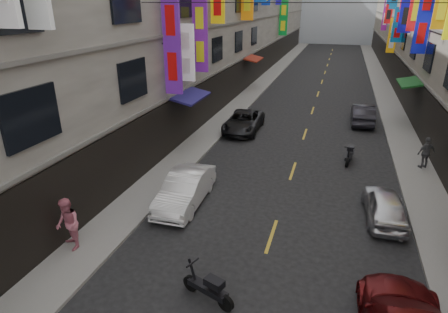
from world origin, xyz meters
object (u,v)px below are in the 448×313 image
Objects in this scene: car_left_far at (244,122)px; pedestrian_rfar at (426,153)px; scooter_crossing at (208,288)px; car_right_far at (363,114)px; scooter_far_right at (349,155)px; car_left_mid at (185,189)px; pedestrian_lfar at (68,224)px; car_right_mid at (385,205)px.

pedestrian_rfar is at bearing -19.10° from car_left_far.
scooter_crossing is 15.43m from car_left_far.
car_right_far reaches higher than car_left_far.
car_left_mid is at bearing 53.12° from scooter_far_right.
pedestrian_lfar is (-2.50, -4.18, 0.36)m from car_left_mid.
car_right_mid is 0.85× the size of car_right_far.
car_left_far is at bearing -49.85° from pedestrian_rfar.
car_left_far is 1.30× the size of car_right_mid.
scooter_crossing is at bearing 75.55° from car_right_far.
car_right_far reaches higher than scooter_far_right.
car_left_mid is at bearing 5.01° from car_right_mid.
car_left_mid is 8.03m from car_right_mid.
scooter_far_right is 9.44m from car_left_mid.
car_left_far is at bearing 30.89° from scooter_crossing.
car_right_far is 2.54× the size of pedestrian_rfar.
scooter_far_right is 5.67m from car_right_mid.
pedestrian_lfar is (-2.45, -14.34, 0.41)m from car_left_far.
scooter_far_right is (3.87, 11.69, 0.00)m from scooter_crossing.
car_left_mid is 0.90× the size of car_left_far.
car_left_far is at bearing -19.36° from scooter_far_right.
car_right_far is (0.88, 7.57, 0.25)m from scooter_far_right.
scooter_far_right is at bearing 82.78° from car_right_far.
car_left_far is at bearing 88.63° from car_left_mid.
pedestrian_rfar is (10.29, 6.81, 0.25)m from car_left_mid.
scooter_far_right is 0.96× the size of pedestrian_lfar.
car_left_far is (-2.84, 15.17, 0.20)m from scooter_crossing.
car_right_far is at bearing 60.46° from car_left_mid.
car_left_mid is (-6.66, -6.69, 0.25)m from scooter_far_right.
car_right_far is 21.00m from pedestrian_lfar.
pedestrian_lfar is 16.87m from pedestrian_rfar.
car_left_mid reaches higher than scooter_far_right.
car_left_far is 8.63m from car_right_far.
car_right_mid is 1.91× the size of pedestrian_lfar.
car_left_mid is 2.55× the size of pedestrian_rfar.
pedestrian_lfar is (-5.29, 0.82, 0.61)m from scooter_crossing.
scooter_crossing is at bearing 25.68° from pedestrian_rfar.
scooter_crossing is at bearing -80.53° from car_left_far.
car_left_mid is at bearing -90.83° from car_left_far.
pedestrian_lfar is at bearing 60.84° from car_right_far.
car_right_far is at bearing -91.59° from car_right_mid.
scooter_far_right is at bearing -30.07° from pedestrian_rfar.
car_right_far is (7.59, 4.10, 0.05)m from car_left_far.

